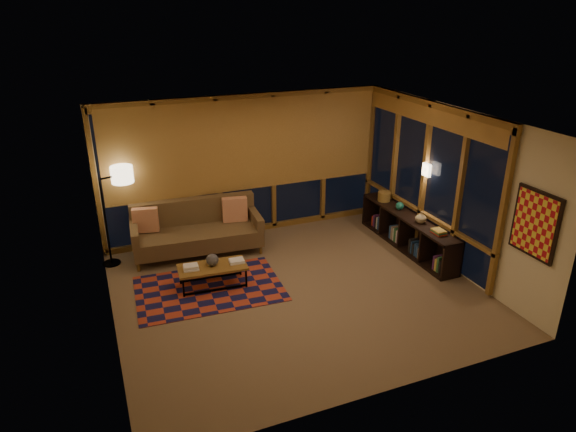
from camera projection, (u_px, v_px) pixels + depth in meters
name	position (u px, v px, depth m)	size (l,w,h in m)	color
floor	(296.00, 290.00, 8.12)	(5.50, 5.00, 0.01)	#7F694C
ceiling	(297.00, 121.00, 7.08)	(5.50, 5.00, 0.01)	#F6E3C7
walls	(297.00, 211.00, 7.60)	(5.51, 5.01, 2.70)	beige
window_wall_back	(247.00, 166.00, 9.68)	(5.30, 0.16, 2.60)	olive
window_wall_right	(423.00, 178.00, 9.04)	(0.16, 3.70, 2.60)	olive
wall_art	(535.00, 224.00, 6.92)	(0.06, 0.74, 0.94)	red
wall_sconce	(427.00, 170.00, 8.82)	(0.12, 0.18, 0.22)	beige
sofa	(197.00, 230.00, 9.15)	(2.25, 0.91, 0.92)	brown
pillow_left	(146.00, 221.00, 8.97)	(0.44, 0.15, 0.44)	#CB3D0F
pillow_right	(235.00, 210.00, 9.42)	(0.45, 0.15, 0.45)	#CB3D0F
area_rug	(209.00, 288.00, 8.16)	(2.27, 1.51, 0.01)	#B63D25
coffee_table	(213.00, 276.00, 8.18)	(1.08, 0.49, 0.36)	olive
book_stack_a	(191.00, 267.00, 8.00)	(0.26, 0.20, 0.07)	white
book_stack_b	(237.00, 261.00, 8.23)	(0.25, 0.20, 0.05)	white
ceramic_pot	(212.00, 260.00, 8.10)	(0.20, 0.20, 0.20)	black
floor_lamp	(105.00, 219.00, 8.62)	(0.57, 0.37, 1.70)	black
bookshelf	(407.00, 232.00, 9.41)	(0.40, 2.58, 0.64)	black
basket	(384.00, 196.00, 9.95)	(0.24, 0.24, 0.18)	#A38236
teal_bowl	(400.00, 206.00, 9.52)	(0.15, 0.15, 0.15)	#176655
vase	(421.00, 217.00, 8.95)	(0.20, 0.20, 0.20)	tan
shelf_book_stack	(439.00, 232.00, 8.54)	(0.18, 0.25, 0.07)	white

